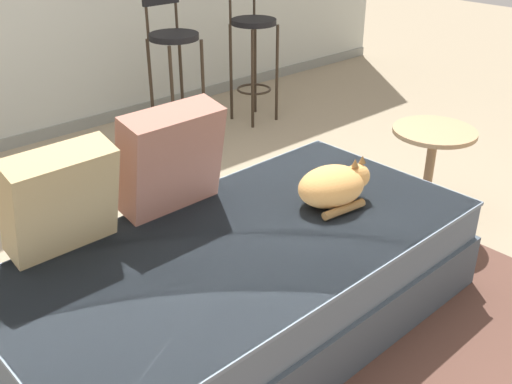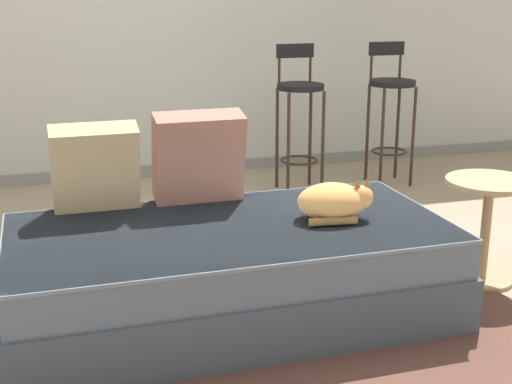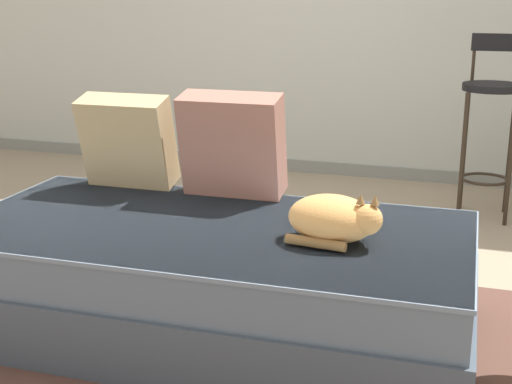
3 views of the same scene
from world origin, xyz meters
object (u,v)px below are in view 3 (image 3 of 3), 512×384
Objects in this scene: throw_pillow_middle at (232,145)px; cat at (335,219)px; bar_stool_near_window at (491,111)px; throw_pillow_corner at (128,141)px; couch at (212,277)px.

throw_pillow_middle is 1.27× the size of cat.
bar_stool_near_window reaches higher than throw_pillow_middle.
throw_pillow_corner is 2.16m from bar_stool_near_window.
cat reaches higher than couch.
throw_pillow_middle reaches higher than throw_pillow_corner.
couch is 1.89× the size of bar_stool_near_window.
throw_pillow_corner reaches higher than cat.
couch is at bearing -35.65° from throw_pillow_corner.
throw_pillow_middle is at bearing 97.89° from couch.
couch is at bearing -117.87° from bar_stool_near_window.
bar_stool_near_window reaches higher than cat.
bar_stool_near_window is (1.56, 1.49, -0.02)m from throw_pillow_corner.
bar_stool_near_window is at bearing 75.13° from cat.
couch is 0.81m from throw_pillow_corner.
bar_stool_near_window reaches higher than throw_pillow_corner.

